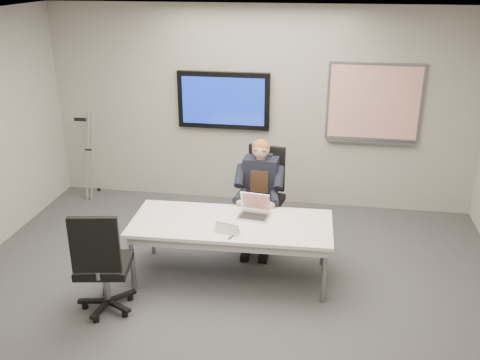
% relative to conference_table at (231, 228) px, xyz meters
% --- Properties ---
extents(floor, '(6.00, 6.00, 0.02)m').
position_rel_conference_table_xyz_m(floor, '(0.01, -0.86, -0.59)').
color(floor, '#38383A').
rests_on(floor, ground).
extents(ceiling, '(6.00, 6.00, 0.02)m').
position_rel_conference_table_xyz_m(ceiling, '(0.01, -0.86, 2.21)').
color(ceiling, white).
rests_on(ceiling, wall_back).
extents(wall_back, '(6.00, 0.02, 2.80)m').
position_rel_conference_table_xyz_m(wall_back, '(0.01, 2.14, 0.81)').
color(wall_back, '#9E9A8F').
rests_on(wall_back, ground).
extents(conference_table, '(2.20, 0.98, 0.67)m').
position_rel_conference_table_xyz_m(conference_table, '(0.00, 0.00, 0.00)').
color(conference_table, white).
rests_on(conference_table, ground).
extents(tv_display, '(1.30, 0.09, 0.80)m').
position_rel_conference_table_xyz_m(tv_display, '(-0.49, 2.08, 0.91)').
color(tv_display, black).
rests_on(tv_display, wall_back).
extents(whiteboard, '(1.25, 0.08, 1.10)m').
position_rel_conference_table_xyz_m(whiteboard, '(1.56, 2.11, 0.94)').
color(whiteboard, gray).
rests_on(whiteboard, wall_back).
extents(office_chair_far, '(0.64, 0.64, 1.17)m').
position_rel_conference_table_xyz_m(office_chair_far, '(0.21, 0.98, -0.23)').
color(office_chair_far, black).
rests_on(office_chair_far, ground).
extents(office_chair_near, '(0.63, 0.63, 1.14)m').
position_rel_conference_table_xyz_m(office_chair_near, '(-1.12, -0.86, -0.24)').
color(office_chair_near, black).
rests_on(office_chair_near, ground).
extents(seated_person, '(0.43, 0.73, 1.34)m').
position_rel_conference_table_xyz_m(seated_person, '(0.20, 0.72, -0.05)').
color(seated_person, '#1D2331').
rests_on(seated_person, office_chair_far).
extents(crutch, '(0.30, 0.79, 1.37)m').
position_rel_conference_table_xyz_m(crutch, '(-2.47, 1.88, 0.06)').
color(crutch, '#A7A9AF').
rests_on(crutch, ground).
extents(laptop, '(0.37, 0.35, 0.24)m').
position_rel_conference_table_xyz_m(laptop, '(0.22, 0.21, 0.14)').
color(laptop, silver).
rests_on(laptop, conference_table).
extents(name_tent, '(0.28, 0.14, 0.11)m').
position_rel_conference_table_xyz_m(name_tent, '(0.00, -0.25, 0.13)').
color(name_tent, silver).
rests_on(name_tent, conference_table).
extents(pen, '(0.07, 0.14, 0.01)m').
position_rel_conference_table_xyz_m(pen, '(0.07, -0.33, 0.08)').
color(pen, black).
rests_on(pen, conference_table).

